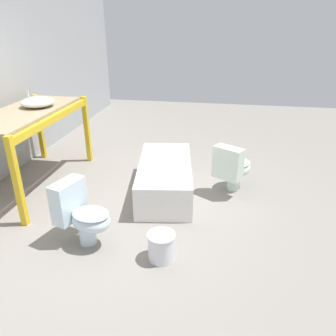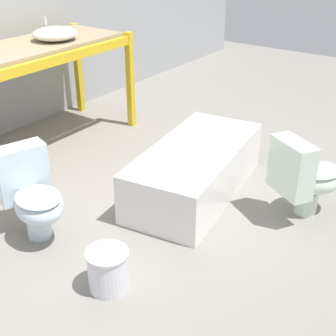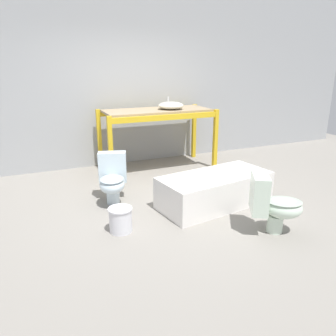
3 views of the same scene
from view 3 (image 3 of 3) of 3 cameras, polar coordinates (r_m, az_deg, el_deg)
name	(u,v)px [view 3 (image 3 of 3)]	position (r m, az deg, el deg)	size (l,w,h in m)	color
ground_plane	(163,200)	(4.65, -0.91, -5.67)	(12.00, 12.00, 0.00)	gray
warehouse_wall_rear	(119,78)	(6.25, -8.56, 15.26)	(10.80, 0.08, 3.20)	#9EA0A3
shelving_rack	(157,118)	(5.87, -1.90, 8.69)	(2.00, 0.90, 1.08)	gold
sink_basin	(171,105)	(5.86, 0.52, 10.83)	(0.45, 0.45, 0.21)	silver
bathtub_main	(215,188)	(4.46, 8.14, -3.42)	(1.61, 0.91, 0.44)	white
toilet_near	(112,178)	(4.54, -9.66, -1.77)	(0.51, 0.65, 0.68)	silver
toilet_far	(273,203)	(3.87, 17.84, -5.86)	(0.67, 0.60, 0.68)	silver
bucket_white	(121,219)	(3.82, -8.26, -8.81)	(0.28, 0.28, 0.29)	silver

